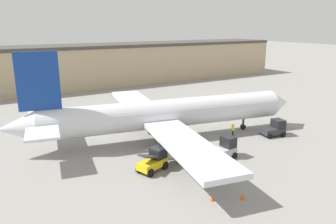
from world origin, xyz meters
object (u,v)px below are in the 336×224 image
at_px(baggage_tug, 274,128).
at_px(safety_cone_near, 212,198).
at_px(safety_cone_far, 243,196).
at_px(ground_crew_worker, 233,130).
at_px(airplane, 160,115).
at_px(belt_loader_truck, 154,160).
at_px(pushback_tug, 225,149).

xyz_separation_m(baggage_tug, safety_cone_near, (-16.99, -8.66, -0.67)).
distance_m(baggage_tug, safety_cone_near, 19.08).
xyz_separation_m(baggage_tug, safety_cone_far, (-14.67, -9.75, -0.67)).
bearing_deg(baggage_tug, ground_crew_worker, 163.23).
height_order(airplane, ground_crew_worker, airplane).
bearing_deg(belt_loader_truck, pushback_tug, -27.96).
height_order(ground_crew_worker, safety_cone_far, ground_crew_worker).
height_order(airplane, safety_cone_near, airplane).
bearing_deg(pushback_tug, belt_loader_truck, 166.79).
bearing_deg(safety_cone_far, safety_cone_near, 154.91).
bearing_deg(safety_cone_near, belt_loader_truck, 99.58).
distance_m(ground_crew_worker, belt_loader_truck, 14.00).
height_order(belt_loader_truck, safety_cone_far, belt_loader_truck).
bearing_deg(ground_crew_worker, safety_cone_far, 169.05).
relative_size(airplane, ground_crew_worker, 22.82).
relative_size(ground_crew_worker, safety_cone_far, 2.95).
distance_m(ground_crew_worker, baggage_tug, 5.39).
height_order(belt_loader_truck, safety_cone_near, belt_loader_truck).
xyz_separation_m(airplane, safety_cone_near, (-3.67, -14.84, -2.96)).
bearing_deg(safety_cone_near, safety_cone_far, -25.09).
xyz_separation_m(ground_crew_worker, pushback_tug, (-5.51, -4.83, 0.16)).
height_order(ground_crew_worker, belt_loader_truck, belt_loader_truck).
xyz_separation_m(belt_loader_truck, safety_cone_far, (3.59, -8.62, -0.74)).
xyz_separation_m(airplane, ground_crew_worker, (8.56, -3.64, -2.37)).
bearing_deg(belt_loader_truck, baggage_tug, -16.18).
distance_m(pushback_tug, safety_cone_near, 9.30).
height_order(baggage_tug, belt_loader_truck, belt_loader_truck).
xyz_separation_m(baggage_tug, belt_loader_truck, (-18.26, -1.12, 0.07)).
bearing_deg(ground_crew_worker, baggage_tug, -90.20).
relative_size(safety_cone_near, safety_cone_far, 1.00).
bearing_deg(airplane, ground_crew_worker, -12.29).
bearing_deg(baggage_tug, belt_loader_truck, -165.11).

